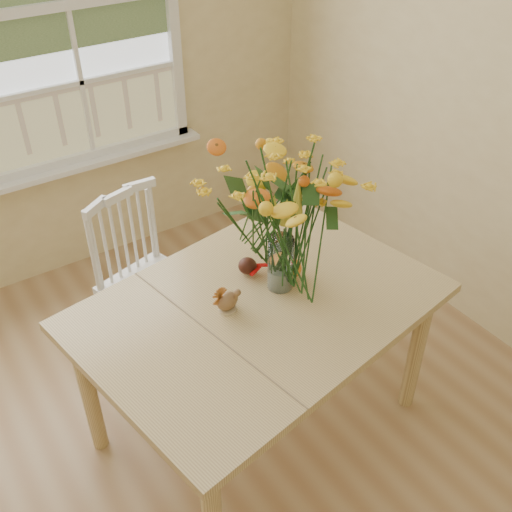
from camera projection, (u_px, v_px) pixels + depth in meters
dining_table at (259, 319)px, 2.45m from camera, size 1.54×1.21×0.75m
windsor_chair at (140, 270)px, 2.97m from camera, size 0.50×0.49×0.89m
flower_vase at (282, 214)px, 2.27m from camera, size 0.50×0.50×0.59m
pumpkin at (290, 269)px, 2.51m from camera, size 0.10×0.10×0.08m
turkey_figurine at (227, 301)px, 2.33m from camera, size 0.10×0.08×0.11m
dark_gourd at (247, 267)px, 2.53m from camera, size 0.13×0.08×0.07m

